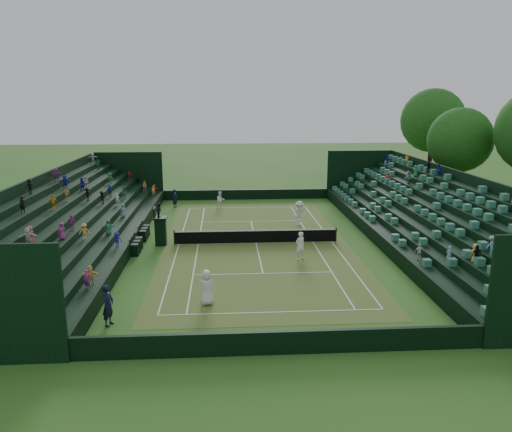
{
  "coord_description": "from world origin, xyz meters",
  "views": [
    {
      "loc": [
        -2.21,
        -34.21,
        10.14
      ],
      "look_at": [
        0.0,
        0.0,
        2.0
      ],
      "focal_mm": 35.0,
      "sensor_mm": 36.0,
      "label": 1
    }
  ],
  "objects_px": {
    "umpire_chair": "(160,227)",
    "tennis_net": "(256,236)",
    "player_near_west": "(207,288)",
    "player_far_west": "(220,200)",
    "player_near_east": "(300,246)",
    "player_far_east": "(299,213)"
  },
  "relations": [
    {
      "from": "player_near_east",
      "to": "player_far_east",
      "type": "height_order",
      "value": "player_far_east"
    },
    {
      "from": "player_far_west",
      "to": "player_far_east",
      "type": "relative_size",
      "value": 0.8
    },
    {
      "from": "player_near_east",
      "to": "player_far_east",
      "type": "xyz_separation_m",
      "value": [
        1.27,
        8.81,
        0.08
      ]
    },
    {
      "from": "tennis_net",
      "to": "player_near_east",
      "type": "height_order",
      "value": "player_near_east"
    },
    {
      "from": "player_near_west",
      "to": "player_far_west",
      "type": "distance_m",
      "value": 22.34
    },
    {
      "from": "umpire_chair",
      "to": "tennis_net",
      "type": "bearing_deg",
      "value": -0.13
    },
    {
      "from": "umpire_chair",
      "to": "player_far_west",
      "type": "xyz_separation_m",
      "value": [
        4.16,
        11.61,
        -0.47
      ]
    },
    {
      "from": "player_near_west",
      "to": "player_far_east",
      "type": "height_order",
      "value": "player_far_east"
    },
    {
      "from": "player_near_west",
      "to": "player_far_east",
      "type": "xyz_separation_m",
      "value": [
        7.0,
        15.56,
        0.1
      ]
    },
    {
      "from": "tennis_net",
      "to": "player_near_west",
      "type": "height_order",
      "value": "player_near_west"
    },
    {
      "from": "tennis_net",
      "to": "player_far_east",
      "type": "height_order",
      "value": "player_far_east"
    },
    {
      "from": "umpire_chair",
      "to": "player_near_east",
      "type": "bearing_deg",
      "value": -23.09
    },
    {
      "from": "player_near_west",
      "to": "player_near_east",
      "type": "distance_m",
      "value": 8.85
    },
    {
      "from": "tennis_net",
      "to": "player_far_west",
      "type": "height_order",
      "value": "player_far_west"
    },
    {
      "from": "player_far_west",
      "to": "umpire_chair",
      "type": "bearing_deg",
      "value": -127.93
    },
    {
      "from": "player_far_east",
      "to": "tennis_net",
      "type": "bearing_deg",
      "value": -151.7
    },
    {
      "from": "tennis_net",
      "to": "player_near_east",
      "type": "distance_m",
      "value": 4.73
    },
    {
      "from": "player_far_west",
      "to": "player_far_east",
      "type": "distance_m",
      "value": 9.34
    },
    {
      "from": "player_far_east",
      "to": "player_near_west",
      "type": "bearing_deg",
      "value": -137.6
    },
    {
      "from": "player_near_west",
      "to": "player_far_west",
      "type": "height_order",
      "value": "player_near_west"
    },
    {
      "from": "tennis_net",
      "to": "player_near_east",
      "type": "xyz_separation_m",
      "value": [
        2.57,
        -3.95,
        0.41
      ]
    },
    {
      "from": "player_near_west",
      "to": "player_far_east",
      "type": "bearing_deg",
      "value": -126.6
    }
  ]
}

